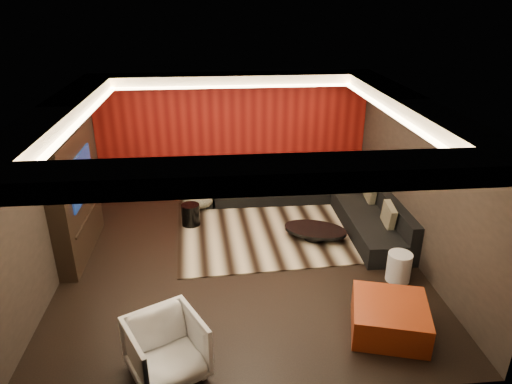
{
  "coord_description": "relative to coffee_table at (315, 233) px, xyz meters",
  "views": [
    {
      "loc": [
        -0.4,
        -6.85,
        4.33
      ],
      "look_at": [
        0.3,
        0.6,
        1.05
      ],
      "focal_mm": 32.0,
      "sensor_mm": 36.0,
      "label": 1
    }
  ],
  "objects": [
    {
      "name": "orange_ottoman",
      "position": [
        0.46,
        -2.65,
        0.1
      ],
      "size": [
        1.23,
        1.23,
        0.44
      ],
      "primitive_type": "cube",
      "rotation": [
        0.0,
        0.0,
        -0.28
      ],
      "color": "maroon",
      "rests_on": "floor"
    },
    {
      "name": "throw_pillows",
      "position": [
        0.34,
        1.23,
        0.5
      ],
      "size": [
        3.08,
        2.78,
        0.5
      ],
      "color": "beige",
      "rests_on": "sectional_sofa"
    },
    {
      "name": "cove_right",
      "position": [
        0.92,
        -0.66,
        2.48
      ],
      "size": [
        0.08,
        4.8,
        0.04
      ],
      "primitive_type": "cube",
      "color": "#FFD899",
      "rests_on": "ground"
    },
    {
      "name": "tv_shelf",
      "position": [
        -4.13,
        -0.06,
        0.58
      ],
      "size": [
        0.04,
        1.6,
        0.04
      ],
      "primitive_type": "cube",
      "color": "black",
      "rests_on": "ground"
    },
    {
      "name": "soffit_left",
      "position": [
        -4.14,
        -0.66,
        2.57
      ],
      "size": [
        0.6,
        4.8,
        0.22
      ],
      "primitive_type": "cube",
      "color": "silver",
      "rests_on": "ground"
    },
    {
      "name": "soffit_back",
      "position": [
        -1.44,
        2.04,
        2.57
      ],
      "size": [
        6.0,
        0.6,
        0.22
      ],
      "primitive_type": "cube",
      "color": "silver",
      "rests_on": "ground"
    },
    {
      "name": "wall_back",
      "position": [
        -1.44,
        2.35,
        1.28
      ],
      "size": [
        6.0,
        0.02,
        2.8
      ],
      "primitive_type": "cube",
      "color": "black",
      "rests_on": "ground"
    },
    {
      "name": "drum_stool",
      "position": [
        -2.38,
        0.78,
        0.12
      ],
      "size": [
        0.43,
        0.43,
        0.44
      ],
      "primitive_type": "cylinder",
      "rotation": [
        0.0,
        0.0,
        0.17
      ],
      "color": "black",
      "rests_on": "rug"
    },
    {
      "name": "tv_surround",
      "position": [
        -4.29,
        -0.06,
        0.98
      ],
      "size": [
        0.3,
        2.0,
        2.2
      ],
      "primitive_type": "cube",
      "color": "black",
      "rests_on": "ground"
    },
    {
      "name": "soffit_front",
      "position": [
        -1.44,
        -3.36,
        2.57
      ],
      "size": [
        6.0,
        0.6,
        0.22
      ],
      "primitive_type": "cube",
      "color": "silver",
      "rests_on": "ground"
    },
    {
      "name": "sectional_sofa",
      "position": [
        0.29,
        1.2,
        0.14
      ],
      "size": [
        3.65,
        3.5,
        0.75
      ],
      "color": "black",
      "rests_on": "floor"
    },
    {
      "name": "cove_back",
      "position": [
        -1.44,
        1.7,
        2.48
      ],
      "size": [
        4.8,
        0.08,
        0.04
      ],
      "primitive_type": "cube",
      "color": "#FFD899",
      "rests_on": "ground"
    },
    {
      "name": "floor",
      "position": [
        -1.44,
        -0.66,
        -0.13
      ],
      "size": [
        6.0,
        6.0,
        0.02
      ],
      "primitive_type": "cube",
      "color": "black",
      "rests_on": "ground"
    },
    {
      "name": "coffee_table",
      "position": [
        0.0,
        0.0,
        0.0
      ],
      "size": [
        1.56,
        1.56,
        0.2
      ],
      "primitive_type": "cylinder",
      "rotation": [
        0.0,
        0.0,
        -0.4
      ],
      "color": "black",
      "rests_on": "rug"
    },
    {
      "name": "rug",
      "position": [
        -0.63,
        0.46,
        -0.11
      ],
      "size": [
        4.15,
        3.21,
        0.02
      ],
      "primitive_type": "cube",
      "rotation": [
        0.0,
        0.0,
        0.05
      ],
      "color": "#C2AE8D",
      "rests_on": "floor"
    },
    {
      "name": "white_side_table",
      "position": [
        1.06,
        -1.47,
        0.12
      ],
      "size": [
        0.45,
        0.45,
        0.49
      ],
      "primitive_type": "cylinder",
      "rotation": [
        0.0,
        0.0,
        -0.16
      ],
      "color": "silver",
      "rests_on": "floor"
    },
    {
      "name": "cove_front",
      "position": [
        -1.44,
        -3.02,
        2.48
      ],
      "size": [
        4.8,
        0.08,
        0.04
      ],
      "primitive_type": "cube",
      "color": "#FFD899",
      "rests_on": "ground"
    },
    {
      "name": "ceiling",
      "position": [
        -1.44,
        -0.66,
        2.69
      ],
      "size": [
        6.0,
        6.0,
        0.02
      ],
      "primitive_type": "cube",
      "color": "silver",
      "rests_on": "ground"
    },
    {
      "name": "red_feature_wall",
      "position": [
        -1.44,
        2.31,
        1.28
      ],
      "size": [
        5.98,
        0.05,
        2.78
      ],
      "primitive_type": "cube",
      "color": "#6B0C0A",
      "rests_on": "ground"
    },
    {
      "name": "cove_left",
      "position": [
        -3.8,
        -0.66,
        2.48
      ],
      "size": [
        0.08,
        4.8,
        0.04
      ],
      "primitive_type": "cube",
      "color": "#FFD899",
      "rests_on": "ground"
    },
    {
      "name": "wall_right",
      "position": [
        1.57,
        -0.66,
        1.28
      ],
      "size": [
        0.02,
        6.0,
        2.8
      ],
      "primitive_type": "cube",
      "color": "black",
      "rests_on": "ground"
    },
    {
      "name": "armchair",
      "position": [
        -2.52,
        -3.16,
        0.27
      ],
      "size": [
        1.14,
        1.15,
        0.79
      ],
      "primitive_type": "imported",
      "rotation": [
        0.0,
        0.0,
        0.48
      ],
      "color": "silver",
      "rests_on": "floor"
    },
    {
      "name": "tv_screen",
      "position": [
        -4.13,
        -0.06,
        1.33
      ],
      "size": [
        0.04,
        1.3,
        0.8
      ],
      "primitive_type": "cube",
      "color": "black",
      "rests_on": "ground"
    },
    {
      "name": "soffit_right",
      "position": [
        1.26,
        -0.66,
        2.57
      ],
      "size": [
        0.6,
        4.8,
        0.22
      ],
      "primitive_type": "cube",
      "color": "silver",
      "rests_on": "ground"
    },
    {
      "name": "wall_left",
      "position": [
        -4.45,
        -0.66,
        1.28
      ],
      "size": [
        0.02,
        6.0,
        2.8
      ],
      "primitive_type": "cube",
      "color": "black",
      "rests_on": "ground"
    },
    {
      "name": "striped_pouf",
      "position": [
        -2.25,
        1.59,
        0.09
      ],
      "size": [
        0.92,
        0.92,
        0.38
      ],
      "primitive_type": "ellipsoid",
      "rotation": [
        0.0,
        0.0,
        -0.42
      ],
      "color": "#B6B18D",
      "rests_on": "rug"
    }
  ]
}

